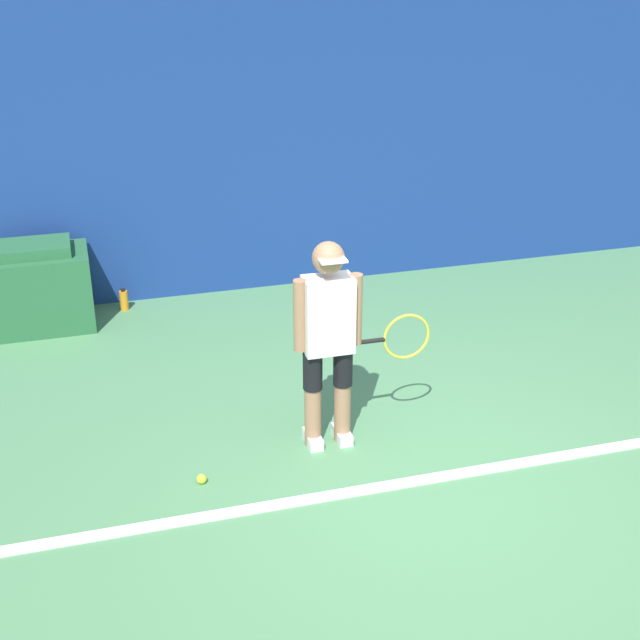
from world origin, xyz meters
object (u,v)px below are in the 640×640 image
covered_chair (38,288)px  water_bottle (124,300)px  tennis_player (330,336)px  tennis_ball (202,479)px

covered_chair → water_bottle: 0.83m
tennis_player → tennis_ball: size_ratio=22.57×
tennis_player → tennis_ball: 1.30m
tennis_player → water_bottle: (-1.24, 2.80, -0.74)m
covered_chair → water_bottle: bearing=12.0°
tennis_player → covered_chair: (-2.00, 2.64, -0.46)m
water_bottle → tennis_ball: bearing=-85.1°
tennis_player → water_bottle: bearing=114.2°
covered_chair → tennis_player: bearing=-52.8°
tennis_player → covered_chair: size_ratio=1.62×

